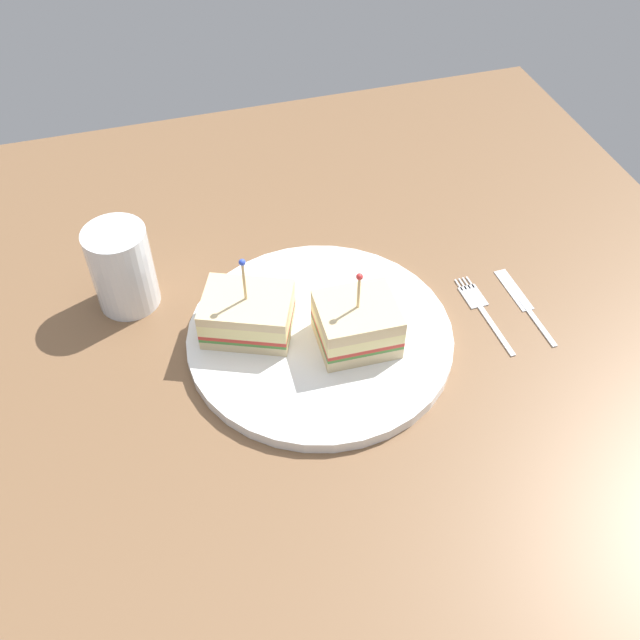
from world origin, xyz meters
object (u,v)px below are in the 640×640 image
at_px(sandwich_half_back, 357,324).
at_px(fork, 480,306).
at_px(plate, 320,337).
at_px(sandwich_half_front, 248,314).
at_px(drink_glass, 123,270).
at_px(knife, 523,301).

xyz_separation_m(sandwich_half_back, fork, (0.02, -0.16, -0.04)).
xyz_separation_m(plate, sandwich_half_front, (0.03, 0.07, 0.03)).
height_order(plate, fork, plate).
bearing_deg(drink_glass, fork, -107.92).
bearing_deg(fork, drink_glass, 72.08).
bearing_deg(knife, drink_glass, 73.08).
xyz_separation_m(sandwich_half_front, drink_glass, (0.10, 0.12, 0.01)).
distance_m(sandwich_half_back, drink_glass, 0.27).
bearing_deg(sandwich_half_back, drink_glass, 57.31).
relative_size(sandwich_half_back, fork, 0.76).
xyz_separation_m(drink_glass, fork, (-0.12, -0.38, -0.05)).
height_order(plate, sandwich_half_front, sandwich_half_front).
height_order(drink_glass, fork, drink_glass).
bearing_deg(plate, sandwich_half_back, -123.16).
relative_size(plate, drink_glass, 2.86).
xyz_separation_m(sandwich_half_front, knife, (-0.04, -0.31, -0.04)).
xyz_separation_m(plate, sandwich_half_back, (-0.02, -0.03, 0.03)).
bearing_deg(drink_glass, sandwich_half_back, -122.69).
distance_m(plate, sandwich_half_front, 0.08).
distance_m(sandwich_half_back, fork, 0.16).
relative_size(plate, sandwich_half_front, 2.56).
bearing_deg(plate, knife, -92.10).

